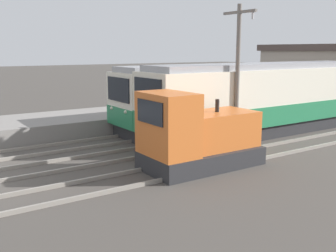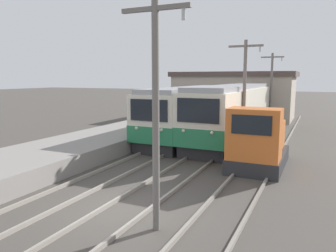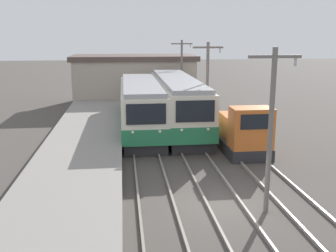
{
  "view_description": "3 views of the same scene",
  "coord_description": "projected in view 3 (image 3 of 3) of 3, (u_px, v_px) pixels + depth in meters",
  "views": [
    {
      "loc": [
        14.85,
        -1.91,
        4.51
      ],
      "look_at": [
        1.28,
        7.1,
        1.33
      ],
      "focal_mm": 42.0,
      "sensor_mm": 36.0,
      "label": 1
    },
    {
      "loc": [
        5.75,
        -8.77,
        4.35
      ],
      "look_at": [
        -1.33,
        6.48,
        1.84
      ],
      "focal_mm": 35.0,
      "sensor_mm": 36.0,
      "label": 2
    },
    {
      "loc": [
        -3.86,
        -14.84,
        6.89
      ],
      "look_at": [
        -1.24,
        7.8,
        1.62
      ],
      "focal_mm": 42.0,
      "sensor_mm": 36.0,
      "label": 3
    }
  ],
  "objects": [
    {
      "name": "ground_plane",
      "position": [
        219.0,
        205.0,
        16.35
      ],
      "size": [
        200.0,
        200.0,
        0.0
      ],
      "primitive_type": "plane",
      "color": "#47423D"
    },
    {
      "name": "platform_left",
      "position": [
        65.0,
        202.0,
        15.55
      ],
      "size": [
        4.5,
        54.0,
        0.87
      ],
      "primitive_type": "cube",
      "color": "gray",
      "rests_on": "ground"
    },
    {
      "name": "track_left",
      "position": [
        157.0,
        206.0,
        16.04
      ],
      "size": [
        1.54,
        60.0,
        0.14
      ],
      "color": "gray",
      "rests_on": "ground"
    },
    {
      "name": "track_center",
      "position": [
        224.0,
        203.0,
        16.36
      ],
      "size": [
        1.54,
        60.0,
        0.14
      ],
      "color": "gray",
      "rests_on": "ground"
    },
    {
      "name": "track_right",
      "position": [
        293.0,
        200.0,
        16.69
      ],
      "size": [
        1.54,
        60.0,
        0.14
      ],
      "color": "gray",
      "rests_on": "ground"
    },
    {
      "name": "commuter_train_left",
      "position": [
        141.0,
        109.0,
        28.26
      ],
      "size": [
        2.84,
        12.66,
        3.67
      ],
      "color": "#28282B",
      "rests_on": "ground"
    },
    {
      "name": "commuter_train_center",
      "position": [
        177.0,
        105.0,
        29.68
      ],
      "size": [
        2.84,
        14.93,
        3.81
      ],
      "color": "#28282B",
      "rests_on": "ground"
    },
    {
      "name": "shunting_locomotive",
      "position": [
        243.0,
        133.0,
        23.35
      ],
      "size": [
        2.4,
        4.69,
        3.0
      ],
      "color": "#28282B",
      "rests_on": "ground"
    },
    {
      "name": "catenary_mast_near",
      "position": [
        271.0,
        125.0,
        14.92
      ],
      "size": [
        2.0,
        0.2,
        6.48
      ],
      "color": "slate",
      "rests_on": "ground"
    },
    {
      "name": "catenary_mast_mid",
      "position": [
        207.0,
        87.0,
        26.0
      ],
      "size": [
        2.0,
        0.2,
        6.48
      ],
      "color": "slate",
      "rests_on": "ground"
    },
    {
      "name": "catenary_mast_far",
      "position": [
        182.0,
        72.0,
        37.07
      ],
      "size": [
        2.0,
        0.2,
        6.48
      ],
      "color": "slate",
      "rests_on": "ground"
    },
    {
      "name": "station_building",
      "position": [
        134.0,
        79.0,
        40.66
      ],
      "size": [
        12.6,
        6.3,
        4.91
      ],
      "color": "#AD9E8E",
      "rests_on": "ground"
    }
  ]
}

